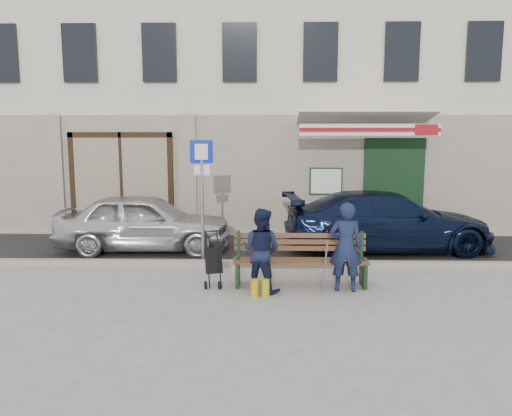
{
  "coord_description": "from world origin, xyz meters",
  "views": [
    {
      "loc": [
        0.74,
        -8.46,
        2.68
      ],
      "look_at": [
        0.51,
        1.6,
        1.2
      ],
      "focal_mm": 35.0,
      "sensor_mm": 36.0,
      "label": 1
    }
  ],
  "objects_px": {
    "car_navy": "(388,221)",
    "man": "(346,247)",
    "bench": "(298,260)",
    "parking_sign": "(202,181)",
    "woman": "(261,250)",
    "stroller": "(214,262)",
    "car_silver": "(144,222)"
  },
  "relations": [
    {
      "from": "parking_sign",
      "to": "man",
      "type": "distance_m",
      "value": 3.49
    },
    {
      "from": "car_navy",
      "to": "stroller",
      "type": "bearing_deg",
      "value": 122.2
    },
    {
      "from": "parking_sign",
      "to": "man",
      "type": "bearing_deg",
      "value": -46.6
    },
    {
      "from": "man",
      "to": "stroller",
      "type": "distance_m",
      "value": 2.34
    },
    {
      "from": "car_navy",
      "to": "bench",
      "type": "height_order",
      "value": "car_navy"
    },
    {
      "from": "car_silver",
      "to": "man",
      "type": "bearing_deg",
      "value": -126.61
    },
    {
      "from": "car_silver",
      "to": "man",
      "type": "relative_size",
      "value": 2.57
    },
    {
      "from": "stroller",
      "to": "car_navy",
      "type": "bearing_deg",
      "value": 17.73
    },
    {
      "from": "car_silver",
      "to": "parking_sign",
      "type": "height_order",
      "value": "parking_sign"
    },
    {
      "from": "man",
      "to": "stroller",
      "type": "height_order",
      "value": "man"
    },
    {
      "from": "car_navy",
      "to": "car_silver",
      "type": "bearing_deg",
      "value": 86.57
    },
    {
      "from": "man",
      "to": "stroller",
      "type": "bearing_deg",
      "value": 0.58
    },
    {
      "from": "car_silver",
      "to": "man",
      "type": "distance_m",
      "value": 5.1
    },
    {
      "from": "man",
      "to": "stroller",
      "type": "xyz_separation_m",
      "value": [
        -2.3,
        0.23,
        -0.34
      ]
    },
    {
      "from": "parking_sign",
      "to": "car_navy",
      "type": "bearing_deg",
      "value": 3.93
    },
    {
      "from": "bench",
      "to": "man",
      "type": "height_order",
      "value": "man"
    },
    {
      "from": "man",
      "to": "stroller",
      "type": "relative_size",
      "value": 1.57
    },
    {
      "from": "car_navy",
      "to": "bench",
      "type": "xyz_separation_m",
      "value": [
        -2.24,
        -2.75,
        -0.24
      ]
    },
    {
      "from": "parking_sign",
      "to": "woman",
      "type": "bearing_deg",
      "value": -68.53
    },
    {
      "from": "stroller",
      "to": "car_silver",
      "type": "bearing_deg",
      "value": 105.83
    },
    {
      "from": "bench",
      "to": "stroller",
      "type": "distance_m",
      "value": 1.51
    },
    {
      "from": "car_silver",
      "to": "car_navy",
      "type": "distance_m",
      "value": 5.63
    },
    {
      "from": "car_silver",
      "to": "stroller",
      "type": "height_order",
      "value": "car_silver"
    },
    {
      "from": "woman",
      "to": "car_navy",
      "type": "bearing_deg",
      "value": -108.41
    },
    {
      "from": "parking_sign",
      "to": "bench",
      "type": "height_order",
      "value": "parking_sign"
    },
    {
      "from": "woman",
      "to": "car_silver",
      "type": "bearing_deg",
      "value": -22.63
    },
    {
      "from": "bench",
      "to": "woman",
      "type": "distance_m",
      "value": 0.79
    },
    {
      "from": "car_navy",
      "to": "man",
      "type": "bearing_deg",
      "value": 149.89
    },
    {
      "from": "stroller",
      "to": "man",
      "type": "bearing_deg",
      "value": -24.97
    },
    {
      "from": "car_navy",
      "to": "woman",
      "type": "height_order",
      "value": "woman"
    },
    {
      "from": "parking_sign",
      "to": "stroller",
      "type": "height_order",
      "value": "parking_sign"
    },
    {
      "from": "parking_sign",
      "to": "bench",
      "type": "relative_size",
      "value": 1.07
    }
  ]
}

